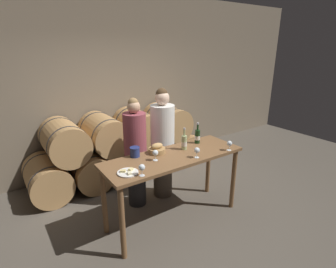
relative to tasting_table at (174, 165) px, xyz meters
The scene contains 15 objects.
ground_plane 0.82m from the tasting_table, ahead, with size 10.00×10.00×0.00m, color #564F44.
stone_wall_back 2.28m from the tasting_table, 90.00° to the left, with size 10.00×0.12×3.20m.
barrel_stack 1.60m from the tasting_table, 90.00° to the left, with size 3.20×0.90×1.18m.
tasting_table is the anchor object (origin of this frame).
person_left 0.65m from the tasting_table, 110.61° to the left, with size 0.32×0.32×1.62m.
person_right 0.65m from the tasting_table, 69.34° to the left, with size 0.36×0.36×1.70m.
wine_bottle_red 0.61m from the tasting_table, 17.63° to the left, with size 0.08×0.08×0.30m.
wine_bottle_white 0.34m from the tasting_table, 20.23° to the left, with size 0.08×0.08×0.30m.
blue_crock 0.53m from the tasting_table, 150.28° to the left, with size 0.13×0.13×0.13m.
bread_basket 0.29m from the tasting_table, 125.96° to the left, with size 0.22×0.22×0.14m.
cheese_plate 0.73m from the tasting_table, behind, with size 0.23×0.23×0.04m.
wine_glass_far_left 0.69m from the tasting_table, 157.01° to the right, with size 0.07×0.07×0.13m.
wine_glass_left 0.36m from the tasting_table, behind, with size 0.07×0.07×0.13m.
wine_glass_center 0.37m from the tasting_table, 48.62° to the right, with size 0.07×0.07×0.13m.
wine_glass_right 0.79m from the tasting_table, 21.96° to the right, with size 0.07×0.07×0.13m.
Camera 1 is at (-1.80, -2.49, 2.28)m, focal length 28.00 mm.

